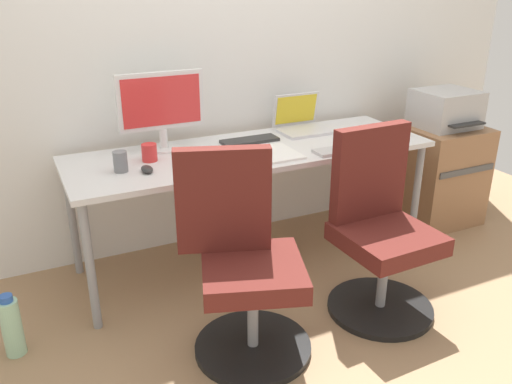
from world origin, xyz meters
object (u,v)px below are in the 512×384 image
Objects in this scene: office_chair_right at (379,232)px; water_bottle_on_floor at (12,326)px; office_chair_left at (243,265)px; side_cabinet at (437,173)px; open_laptop at (301,122)px; coffee_mug at (149,153)px; desktop_monitor at (161,106)px; printer at (446,109)px.

office_chair_right reaches higher than water_bottle_on_floor.
office_chair_left reaches higher than side_cabinet.
side_cabinet is at bearing 21.35° from office_chair_left.
office_chair_right is at bearing -94.29° from open_laptop.
office_chair_left is 3.03× the size of water_bottle_on_floor.
coffee_mug is (-1.98, 0.06, 0.41)m from side_cabinet.
coffee_mug is (-0.19, 0.76, 0.33)m from office_chair_left.
water_bottle_on_floor is 1.32m from desktop_monitor.
desktop_monitor is at bearing 131.85° from office_chair_right.
coffee_mug is at bearing 178.28° from side_cabinet.
side_cabinet reaches higher than water_bottle_on_floor.
coffee_mug is (-1.01, -0.16, -0.01)m from open_laptop.
office_chair_left is 10.22× the size of coffee_mug.
open_laptop reaches higher than side_cabinet.
coffee_mug is (-0.94, 0.76, 0.33)m from office_chair_right.
open_laptop is (0.82, 0.92, 0.34)m from office_chair_left.
side_cabinet is (1.04, 0.70, -0.09)m from office_chair_right.
side_cabinet is 7.30× the size of coffee_mug.
side_cabinet is 2.17× the size of open_laptop.
printer is (1.04, 0.70, 0.37)m from office_chair_right.
water_bottle_on_floor is 1.05m from coffee_mug.
coffee_mug is at bearing 25.43° from water_bottle_on_floor.
open_laptop reaches higher than coffee_mug.
side_cabinet is 1.97m from desktop_monitor.
office_chair_right is 10.22× the size of coffee_mug.
printer is at bearing -12.66° from open_laptop.
office_chair_left reaches higher than water_bottle_on_floor.
desktop_monitor reaches higher than side_cabinet.
printer is at bearing -90.00° from side_cabinet.
side_cabinet is at bearing -12.60° from open_laptop.
office_chair_right is 1.34m from desktop_monitor.
side_cabinet is 2.79m from water_bottle_on_floor.
printer is 1.88m from desktop_monitor.
office_chair_right reaches higher than coffee_mug.
water_bottle_on_floor is 3.37× the size of coffee_mug.
office_chair_left reaches higher than coffee_mug.
printer is 1.00m from open_laptop.
office_chair_right is at bearing -38.73° from coffee_mug.
office_chair_left is at bearing -85.84° from desktop_monitor.
water_bottle_on_floor is (-1.72, 0.39, -0.28)m from office_chair_right.
office_chair_right is (0.75, 0.00, 0.00)m from office_chair_left.
open_laptop is (-0.97, 0.22, 0.42)m from side_cabinet.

